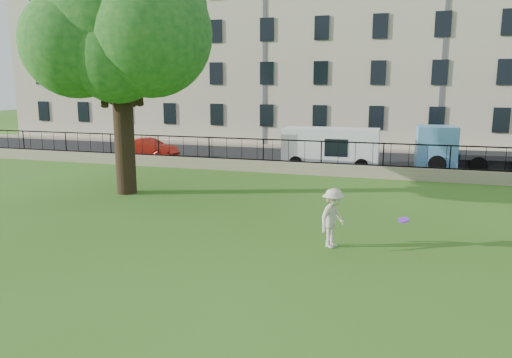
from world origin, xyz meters
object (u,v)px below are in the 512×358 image
(frisbee, at_px, (404,220))
(blue_truck, at_px, (472,149))
(tree, at_px, (117,22))
(man, at_px, (333,218))
(red_sedan, at_px, (148,149))
(white_van, at_px, (331,148))

(frisbee, xyz_separation_m, blue_truck, (3.20, 15.09, 0.01))
(tree, distance_m, man, 12.09)
(man, height_order, red_sedan, man)
(red_sedan, bearing_deg, white_van, -86.31)
(tree, height_order, red_sedan, tree)
(white_van, xyz_separation_m, blue_truck, (7.18, 1.00, 0.09))
(man, distance_m, frisbee, 2.07)
(tree, bearing_deg, red_sedan, 113.25)
(tree, bearing_deg, blue_truck, 33.95)
(man, xyz_separation_m, red_sedan, (-13.19, 13.31, -0.24))
(tree, height_order, man, tree)
(frisbee, bearing_deg, blue_truck, 78.03)
(man, relative_size, frisbee, 6.25)
(tree, height_order, frisbee, tree)
(tree, height_order, white_van, tree)
(tree, xyz_separation_m, white_van, (7.34, 8.77, -5.84))
(red_sedan, bearing_deg, frisbee, -129.36)
(frisbee, relative_size, white_van, 0.05)
(frisbee, relative_size, blue_truck, 0.05)
(man, distance_m, red_sedan, 18.74)
(man, relative_size, white_van, 0.33)
(man, relative_size, red_sedan, 0.46)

